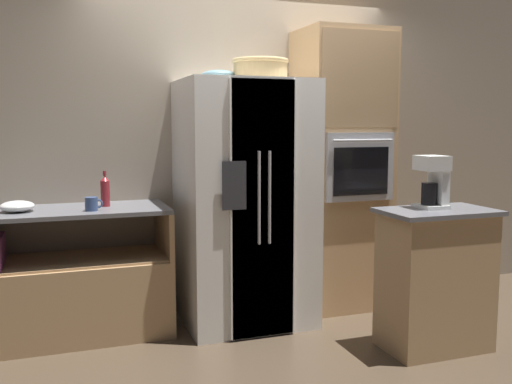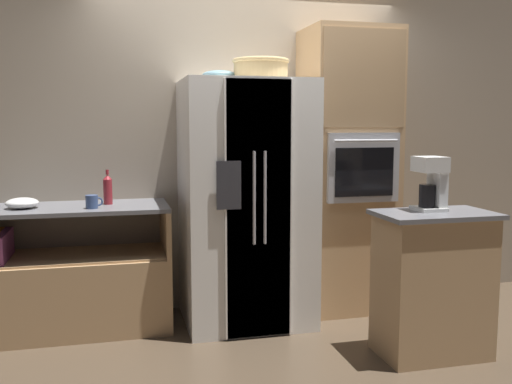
{
  "view_description": "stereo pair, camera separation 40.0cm",
  "coord_description": "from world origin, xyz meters",
  "px_view_note": "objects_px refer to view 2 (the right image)",
  "views": [
    {
      "loc": [
        -1.45,
        -3.97,
        1.51
      ],
      "look_at": [
        -0.06,
        -0.03,
        1.0
      ],
      "focal_mm": 40.0,
      "sensor_mm": 36.0,
      "label": 1
    },
    {
      "loc": [
        -1.07,
        -4.09,
        1.51
      ],
      "look_at": [
        -0.06,
        -0.03,
        1.0
      ],
      "focal_mm": 40.0,
      "sensor_mm": 36.0,
      "label": 2
    }
  ],
  "objects_px": {
    "bottle_tall": "(108,189)",
    "mug": "(92,202)",
    "wicker_basket": "(261,69)",
    "wall_oven": "(347,171)",
    "fruit_bowl": "(220,75)",
    "refrigerator": "(246,203)",
    "coffee_maker": "(432,181)",
    "mixing_bowl": "(22,203)"
  },
  "relations": [
    {
      "from": "bottle_tall",
      "to": "mug",
      "type": "xyz_separation_m",
      "value": [
        -0.11,
        -0.18,
        -0.07
      ]
    },
    {
      "from": "wicker_basket",
      "to": "mug",
      "type": "height_order",
      "value": "wicker_basket"
    },
    {
      "from": "wall_oven",
      "to": "fruit_bowl",
      "type": "relative_size",
      "value": 8.81
    },
    {
      "from": "refrigerator",
      "to": "fruit_bowl",
      "type": "xyz_separation_m",
      "value": [
        -0.19,
        0.03,
        0.95
      ]
    },
    {
      "from": "fruit_bowl",
      "to": "wicker_basket",
      "type": "bearing_deg",
      "value": -17.55
    },
    {
      "from": "fruit_bowl",
      "to": "bottle_tall",
      "type": "xyz_separation_m",
      "value": [
        -0.82,
        0.11,
        -0.83
      ]
    },
    {
      "from": "wall_oven",
      "to": "coffee_maker",
      "type": "bearing_deg",
      "value": -80.41
    },
    {
      "from": "mug",
      "to": "mixing_bowl",
      "type": "bearing_deg",
      "value": 166.13
    },
    {
      "from": "refrigerator",
      "to": "wicker_basket",
      "type": "distance_m",
      "value": 1.0
    },
    {
      "from": "fruit_bowl",
      "to": "mug",
      "type": "xyz_separation_m",
      "value": [
        -0.93,
        -0.07,
        -0.9
      ]
    },
    {
      "from": "bottle_tall",
      "to": "coffee_maker",
      "type": "relative_size",
      "value": 0.73
    },
    {
      "from": "bottle_tall",
      "to": "refrigerator",
      "type": "bearing_deg",
      "value": -7.98
    },
    {
      "from": "fruit_bowl",
      "to": "wall_oven",
      "type": "bearing_deg",
      "value": 4.41
    },
    {
      "from": "bottle_tall",
      "to": "mixing_bowl",
      "type": "distance_m",
      "value": 0.59
    },
    {
      "from": "bottle_tall",
      "to": "coffee_maker",
      "type": "height_order",
      "value": "coffee_maker"
    },
    {
      "from": "bottle_tall",
      "to": "mug",
      "type": "relative_size",
      "value": 2.15
    },
    {
      "from": "fruit_bowl",
      "to": "mixing_bowl",
      "type": "bearing_deg",
      "value": 178.23
    },
    {
      "from": "mug",
      "to": "bottle_tall",
      "type": "bearing_deg",
      "value": 60.2
    },
    {
      "from": "refrigerator",
      "to": "mixing_bowl",
      "type": "relative_size",
      "value": 8.17
    },
    {
      "from": "mixing_bowl",
      "to": "bottle_tall",
      "type": "bearing_deg",
      "value": 6.51
    },
    {
      "from": "wall_oven",
      "to": "fruit_bowl",
      "type": "distance_m",
      "value": 1.29
    },
    {
      "from": "refrigerator",
      "to": "mixing_bowl",
      "type": "bearing_deg",
      "value": 177.31
    },
    {
      "from": "bottle_tall",
      "to": "mug",
      "type": "distance_m",
      "value": 0.22
    },
    {
      "from": "refrigerator",
      "to": "wall_oven",
      "type": "height_order",
      "value": "wall_oven"
    },
    {
      "from": "coffee_maker",
      "to": "fruit_bowl",
      "type": "bearing_deg",
      "value": 143.4
    },
    {
      "from": "fruit_bowl",
      "to": "coffee_maker",
      "type": "bearing_deg",
      "value": -36.6
    },
    {
      "from": "coffee_maker",
      "to": "bottle_tall",
      "type": "bearing_deg",
      "value": 153.52
    },
    {
      "from": "wall_oven",
      "to": "mug",
      "type": "height_order",
      "value": "wall_oven"
    },
    {
      "from": "wicker_basket",
      "to": "mug",
      "type": "relative_size",
      "value": 3.48
    },
    {
      "from": "bottle_tall",
      "to": "mixing_bowl",
      "type": "bearing_deg",
      "value": -173.49
    },
    {
      "from": "wall_oven",
      "to": "fruit_bowl",
      "type": "xyz_separation_m",
      "value": [
        -1.05,
        -0.08,
        0.73
      ]
    },
    {
      "from": "wall_oven",
      "to": "bottle_tall",
      "type": "bearing_deg",
      "value": 179.13
    },
    {
      "from": "wicker_basket",
      "to": "mixing_bowl",
      "type": "distance_m",
      "value": 1.94
    },
    {
      "from": "bottle_tall",
      "to": "wall_oven",
      "type": "bearing_deg",
      "value": -0.87
    },
    {
      "from": "wall_oven",
      "to": "refrigerator",
      "type": "bearing_deg",
      "value": -172.59
    },
    {
      "from": "refrigerator",
      "to": "wall_oven",
      "type": "bearing_deg",
      "value": 7.41
    },
    {
      "from": "wall_oven",
      "to": "wicker_basket",
      "type": "relative_size",
      "value": 5.42
    },
    {
      "from": "wall_oven",
      "to": "wicker_basket",
      "type": "distance_m",
      "value": 1.11
    },
    {
      "from": "fruit_bowl",
      "to": "mug",
      "type": "bearing_deg",
      "value": -175.4
    },
    {
      "from": "refrigerator",
      "to": "wall_oven",
      "type": "relative_size",
      "value": 0.81
    },
    {
      "from": "mixing_bowl",
      "to": "coffee_maker",
      "type": "relative_size",
      "value": 0.64
    },
    {
      "from": "refrigerator",
      "to": "wicker_basket",
      "type": "xyz_separation_m",
      "value": [
        0.1,
        -0.06,
        0.99
      ]
    }
  ]
}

